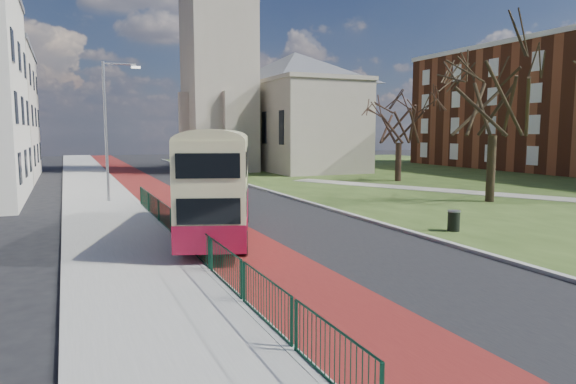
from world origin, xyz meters
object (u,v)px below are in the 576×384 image
streetlamp (108,124)px  bus (219,179)px  litter_bin (454,221)px  winter_tree_near (495,82)px  winter_tree_far (399,112)px

streetlamp → bus: (3.12, -12.02, -2.27)m
litter_bin → winter_tree_near: bearing=37.4°
winter_tree_near → bus: bearing=-169.2°
bus → litter_bin: 9.86m
winter_tree_near → litter_bin: (-8.21, -6.27, -6.50)m
bus → litter_bin: size_ratio=11.52×
litter_bin → winter_tree_far: bearing=60.5°
streetlamp → winter_tree_far: bearing=9.7°
winter_tree_far → litter_bin: bearing=-119.5°
streetlamp → winter_tree_far: size_ratio=0.98×
bus → winter_tree_far: size_ratio=1.21×
streetlamp → winter_tree_far: 23.38m
bus → winter_tree_far: bearing=58.1°
streetlamp → winter_tree_near: bearing=-22.9°
streetlamp → litter_bin: size_ratio=9.29×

